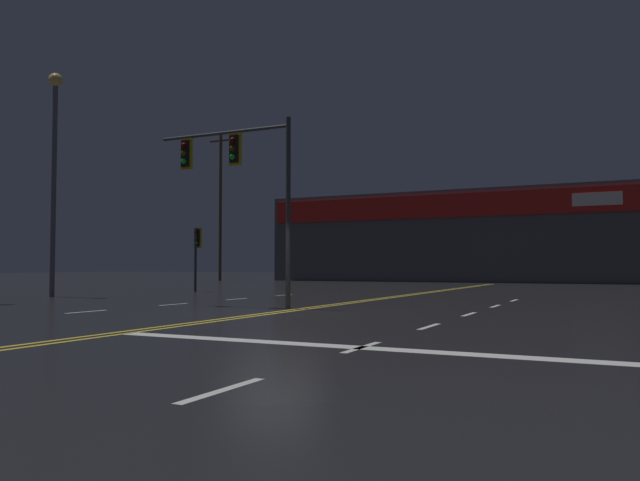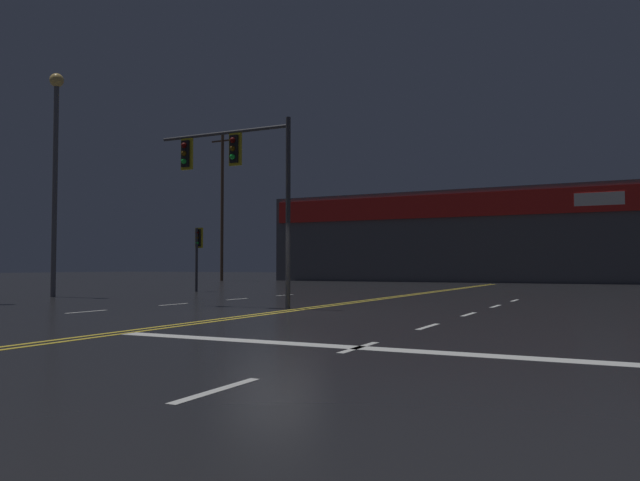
# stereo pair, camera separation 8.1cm
# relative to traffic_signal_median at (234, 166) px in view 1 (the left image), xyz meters

# --- Properties ---
(ground_plane) EXTENTS (200.00, 200.00, 0.00)m
(ground_plane) POSITION_rel_traffic_signal_median_xyz_m (2.33, -1.63, -4.25)
(ground_plane) COLOR black
(road_markings) EXTENTS (13.98, 60.00, 0.01)m
(road_markings) POSITION_rel_traffic_signal_median_xyz_m (3.17, -2.61, -4.24)
(road_markings) COLOR gold
(road_markings) RESTS_ON ground
(traffic_signal_median) EXTENTS (4.65, 0.36, 5.56)m
(traffic_signal_median) POSITION_rel_traffic_signal_median_xyz_m (0.00, 0.00, 0.00)
(traffic_signal_median) COLOR #38383D
(traffic_signal_median) RESTS_ON ground
(traffic_signal_corner_northwest) EXTENTS (0.42, 0.36, 3.11)m
(traffic_signal_corner_northwest) POSITION_rel_traffic_signal_median_xyz_m (-8.12, 8.92, -1.97)
(traffic_signal_corner_northwest) COLOR #38383D
(traffic_signal_corner_northwest) RESTS_ON ground
(streetlight_near_right) EXTENTS (0.56, 0.56, 9.04)m
(streetlight_near_right) POSITION_rel_traffic_signal_median_xyz_m (-9.96, 1.97, 1.56)
(streetlight_near_right) COLOR #59595E
(streetlight_near_right) RESTS_ON ground
(building_backdrop) EXTENTS (38.22, 10.23, 7.13)m
(building_backdrop) POSITION_rel_traffic_signal_median_xyz_m (2.33, 36.32, -0.67)
(building_backdrop) COLOR #4C4C51
(building_backdrop) RESTS_ON ground
(utility_pole_row) EXTENTS (46.74, 0.26, 12.70)m
(utility_pole_row) POSITION_rel_traffic_signal_median_xyz_m (0.43, 28.59, 1.98)
(utility_pole_row) COLOR #4C3828
(utility_pole_row) RESTS_ON ground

